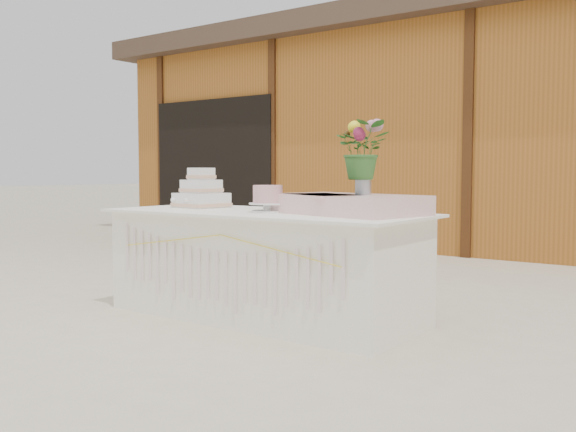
{
  "coord_description": "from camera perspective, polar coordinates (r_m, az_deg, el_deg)",
  "views": [
    {
      "loc": [
        2.87,
        -3.6,
        1.06
      ],
      "look_at": [
        0.0,
        0.3,
        0.72
      ],
      "focal_mm": 40.0,
      "sensor_mm": 36.0,
      "label": 1
    }
  ],
  "objects": [
    {
      "name": "wedding_cake",
      "position": [
        5.15,
        -7.71,
        1.95
      ],
      "size": [
        0.39,
        0.39,
        0.32
      ],
      "rotation": [
        0.0,
        0.0,
        -0.11
      ],
      "color": "white",
      "rests_on": "cake_table"
    },
    {
      "name": "ground",
      "position": [
        4.72,
        -2.18,
        -8.95
      ],
      "size": [
        80.0,
        80.0,
        0.0
      ],
      "primitive_type": "plane",
      "color": "beige",
      "rests_on": "ground"
    },
    {
      "name": "satin_runner",
      "position": [
        4.36,
        5.17,
        1.05
      ],
      "size": [
        1.15,
        0.82,
        0.13
      ],
      "primitive_type": "cube",
      "rotation": [
        0.0,
        0.0,
        -0.23
      ],
      "color": "beige",
      "rests_on": "cake_table"
    },
    {
      "name": "cake_table",
      "position": [
        4.65,
        -2.23,
        -4.31
      ],
      "size": [
        2.4,
        1.0,
        0.77
      ],
      "color": "white",
      "rests_on": "ground"
    },
    {
      "name": "bouquet",
      "position": [
        4.37,
        6.73,
        6.47
      ],
      "size": [
        0.45,
        0.43,
        0.4
      ],
      "primitive_type": "imported",
      "rotation": [
        0.0,
        0.0,
        0.43
      ],
      "color": "#316528",
      "rests_on": "flower_vase"
    },
    {
      "name": "flower_vase",
      "position": [
        4.36,
        6.7,
        2.89
      ],
      "size": [
        0.11,
        0.11,
        0.15
      ],
      "primitive_type": "cylinder",
      "color": "#B3B3B8",
      "rests_on": "satin_runner"
    },
    {
      "name": "barn",
      "position": [
        10.04,
        19.74,
        7.29
      ],
      "size": [
        12.6,
        4.6,
        3.3
      ],
      "color": "#95551F",
      "rests_on": "ground"
    },
    {
      "name": "loose_flowers",
      "position": [
        5.38,
        -9.44,
        0.96
      ],
      "size": [
        0.23,
        0.33,
        0.02
      ],
      "primitive_type": null,
      "rotation": [
        0.0,
        0.0,
        0.36
      ],
      "color": "pink",
      "rests_on": "cake_table"
    },
    {
      "name": "pink_cake_stand",
      "position": [
        4.5,
        -1.81,
        1.68
      ],
      "size": [
        0.26,
        0.26,
        0.19
      ],
      "color": "white",
      "rests_on": "cake_table"
    }
  ]
}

